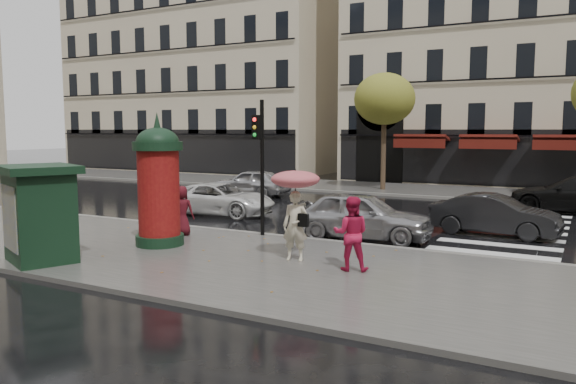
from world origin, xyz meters
The scene contains 19 objects.
ground centered at (0.00, 0.00, 0.00)m, with size 160.00×160.00×0.00m, color black.
near_sidewalk centered at (0.00, -0.50, 0.06)m, with size 90.00×7.00×0.12m, color #474744.
far_sidewalk centered at (0.00, 19.00, 0.06)m, with size 90.00×6.00×0.12m, color #474744.
near_kerb centered at (0.00, 3.00, 0.07)m, with size 90.00×0.25×0.14m, color slate.
far_kerb centered at (0.00, 16.00, 0.07)m, with size 90.00×0.25×0.14m, color slate.
zebra_crossing centered at (6.00, 9.60, 0.01)m, with size 3.60×11.75×0.01m, color silver.
bldg_far_corner centered at (6.00, 30.00, 11.31)m, with size 26.00×14.00×22.90m.
bldg_far_left centered at (-22.00, 30.00, 11.31)m, with size 24.00×14.00×22.90m.
tree_far_left centered at (-2.00, 18.00, 5.17)m, with size 3.40×3.40×6.64m.
woman_umbrella centered at (1.77, 0.18, 1.71)m, with size 1.25×1.25×2.41m.
woman_red centered at (3.42, -0.09, 1.01)m, with size 0.87×0.68×1.78m, color #BE1741.
man_burgundy centered at (-3.06, 1.55, 0.91)m, with size 0.77×0.50×1.58m, color #4C0F17.
morris_column centered at (-2.65, 0.03, 1.97)m, with size 1.44×1.44×3.87m.
traffic_light centered at (-0.82, 2.72, 2.72)m, with size 0.30×0.42×4.30m.
newsstand centered at (-3.94, -3.00, 1.39)m, with size 2.56×2.39×2.47m.
car_silver centered at (2.01, 4.20, 0.77)m, with size 1.82×4.53×1.54m, color #98989C.
car_darkgrey centered at (5.64, 6.96, 0.68)m, with size 1.43×4.11×1.35m, color black.
car_white centered at (-4.99, 6.26, 0.65)m, with size 2.17×4.70×1.31m, color silver.
car_far_silver centered at (-7.42, 12.63, 0.71)m, with size 1.67×4.16×1.42m, color #B6B6BB.
Camera 1 is at (8.40, -12.41, 3.48)m, focal length 35.00 mm.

